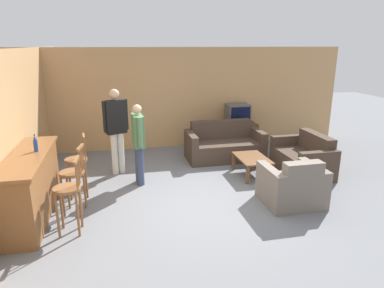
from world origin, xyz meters
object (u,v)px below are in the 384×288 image
Objects in this scene: couch_far at (224,146)px; coffee_table at (252,160)px; loveseat_right at (304,158)px; person_by_counter at (138,140)px; tv at (237,114)px; person_by_window at (116,126)px; bar_chair_near at (69,194)px; armchair_near at (293,187)px; tv_unit at (237,135)px; bar_chair_far at (77,164)px; bar_chair_mid at (73,178)px; bottle at (35,144)px.

couch_far reaches higher than coffee_table.
person_by_counter is at bearing 177.60° from loveseat_right.
person_by_window is at bearing -156.46° from tv.
bar_chair_near is 1.24× the size of coffee_table.
armchair_near is 0.92× the size of tv_unit.
coffee_table is at bearing -79.21° from couch_far.
bar_chair_near is at bearing -90.00° from bar_chair_far.
tv is (3.87, 3.05, 0.28)m from bar_chair_mid.
bar_chair_mid is 1.94× the size of tv.
bar_chair_near reaches higher than coffee_table.
bar_chair_far is 0.63× the size of couch_far.
person_by_window reaches higher than coffee_table.
bar_chair_far is 4.56m from tv.
person_by_counter is (-2.50, 1.49, 0.57)m from armchair_near.
person_by_window is (-2.90, 2.16, 0.72)m from armchair_near.
tv_unit is at bearing 43.60° from bar_chair_near.
armchair_near reaches higher than tv_unit.
bar_chair_near is 0.64m from bar_chair_mid.
tv is at bearing 108.57° from loveseat_right.
bar_chair_mid is 0.63× the size of person_by_window.
coffee_table is at bearing -101.18° from tv_unit.
bottle reaches higher than tv_unit.
armchair_near is at bearing -17.54° from bar_chair_far.
loveseat_right is 5.10× the size of bottle.
bar_chair_mid is 4.94m from tv_unit.
bar_chair_near reaches higher than couch_far.
bar_chair_mid is at bearing -90.01° from bar_chair_far.
person_by_counter is (-3.49, 0.15, 0.58)m from loveseat_right.
tv is (-0.00, -0.00, 0.57)m from tv_unit.
bar_chair_mid is 3.66m from armchair_near.
bar_chair_near reaches higher than tv_unit.
tv is at bearing 54.71° from couch_far.
coffee_table is at bearing 14.95° from bar_chair_mid.
person_by_window is at bearing 168.21° from loveseat_right.
bar_chair_near is at bearing -155.72° from coffee_table.
bar_chair_near is 1.08× the size of tv_unit.
bar_chair_near is 0.63× the size of person_by_window.
bar_chair_mid is 0.63× the size of couch_far.
armchair_near is at bearing -94.09° from tv_unit.
armchair_near is 2.97m from person_by_counter.
tv is (3.87, 3.68, 0.28)m from bar_chair_near.
tv_unit is at bearing 85.91° from armchair_near.
tv is at bearing 23.54° from person_by_window.
person_by_counter is at bearing -143.46° from tv.
bottle reaches higher than couch_far.
bottle is 0.17× the size of person_by_counter.
loveseat_right is at bearing -42.45° from couch_far.
bottle is at bearing -146.58° from tv_unit.
bar_chair_near is at bearing -89.98° from bar_chair_mid.
tv_unit is at bearing 108.54° from loveseat_right.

